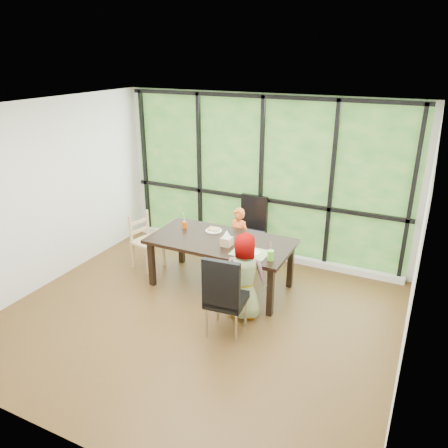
{
  "coord_description": "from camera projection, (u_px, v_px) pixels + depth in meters",
  "views": [
    {
      "loc": [
        2.47,
        -4.31,
        3.3
      ],
      "look_at": [
        0.0,
        0.79,
        1.05
      ],
      "focal_mm": 35.11,
      "sensor_mm": 36.0,
      "label": 1
    }
  ],
  "objects": [
    {
      "name": "ground",
      "position": [
        198.0,
        317.0,
        5.82
      ],
      "size": [
        5.0,
        5.0,
        0.0
      ],
      "primitive_type": "plane",
      "color": "black",
      "rests_on": "ground"
    },
    {
      "name": "back_wall",
      "position": [
        262.0,
        178.0,
        7.21
      ],
      "size": [
        5.0,
        0.0,
        5.0
      ],
      "primitive_type": "plane",
      "rotation": [
        1.57,
        0.0,
        0.0
      ],
      "color": "silver",
      "rests_on": "ground"
    },
    {
      "name": "foliage_backdrop",
      "position": [
        262.0,
        178.0,
        7.19
      ],
      "size": [
        4.8,
        0.02,
        2.65
      ],
      "primitive_type": "cube",
      "color": "#224E1F",
      "rests_on": "back_wall"
    },
    {
      "name": "window_mullions",
      "position": [
        261.0,
        179.0,
        7.16
      ],
      "size": [
        4.8,
        0.06,
        2.65
      ],
      "primitive_type": null,
      "color": "black",
      "rests_on": "back_wall"
    },
    {
      "name": "window_sill",
      "position": [
        258.0,
        252.0,
        7.61
      ],
      "size": [
        4.8,
        0.12,
        0.1
      ],
      "primitive_type": "cube",
      "color": "silver",
      "rests_on": "ground"
    },
    {
      "name": "dining_table",
      "position": [
        221.0,
        263.0,
        6.47
      ],
      "size": [
        2.1,
        1.11,
        0.75
      ],
      "primitive_type": "cube",
      "rotation": [
        0.0,
        0.0,
        0.03
      ],
      "color": "black",
      "rests_on": "ground"
    },
    {
      "name": "chair_window_leather",
      "position": [
        249.0,
        230.0,
        7.25
      ],
      "size": [
        0.46,
        0.46,
        1.08
      ],
      "primitive_type": "cube",
      "rotation": [
        0.0,
        0.0,
        -0.01
      ],
      "color": "black",
      "rests_on": "ground"
    },
    {
      "name": "chair_interior_leather",
      "position": [
        227.0,
        294.0,
        5.33
      ],
      "size": [
        0.51,
        0.51,
        1.08
      ],
      "primitive_type": "cube",
      "rotation": [
        0.0,
        0.0,
        3.25
      ],
      "color": "black",
      "rests_on": "ground"
    },
    {
      "name": "chair_end_beech",
      "position": [
        148.0,
        242.0,
        7.02
      ],
      "size": [
        0.47,
        0.49,
        0.9
      ],
      "primitive_type": "cube",
      "rotation": [
        0.0,
        0.0,
        1.37
      ],
      "color": "tan",
      "rests_on": "ground"
    },
    {
      "name": "child_toddler",
      "position": [
        238.0,
        239.0,
        6.95
      ],
      "size": [
        0.42,
        0.33,
        1.03
      ],
      "primitive_type": "imported",
      "rotation": [
        0.0,
        0.0,
        -0.23
      ],
      "color": "#DC5821",
      "rests_on": "ground"
    },
    {
      "name": "child_older",
      "position": [
        243.0,
        276.0,
        5.65
      ],
      "size": [
        0.65,
        0.51,
        1.18
      ],
      "primitive_type": "imported",
      "rotation": [
        0.0,
        0.0,
        3.4
      ],
      "color": "slate",
      "rests_on": "ground"
    },
    {
      "name": "placemat",
      "position": [
        250.0,
        253.0,
        5.92
      ],
      "size": [
        0.49,
        0.36,
        0.01
      ],
      "primitive_type": "cube",
      "color": "tan",
      "rests_on": "dining_table"
    },
    {
      "name": "plate_far",
      "position": [
        214.0,
        231.0,
        6.64
      ],
      "size": [
        0.25,
        0.25,
        0.02
      ],
      "primitive_type": "cylinder",
      "color": "white",
      "rests_on": "dining_table"
    },
    {
      "name": "plate_near",
      "position": [
        252.0,
        252.0,
        5.93
      ],
      "size": [
        0.22,
        0.22,
        0.01
      ],
      "primitive_type": "cylinder",
      "color": "white",
      "rests_on": "dining_table"
    },
    {
      "name": "orange_cup",
      "position": [
        185.0,
        225.0,
        6.74
      ],
      "size": [
        0.07,
        0.07,
        0.11
      ],
      "primitive_type": "cylinder",
      "color": "#D74500",
      "rests_on": "dining_table"
    },
    {
      "name": "green_cup",
      "position": [
        271.0,
        255.0,
        5.69
      ],
      "size": [
        0.09,
        0.09,
        0.14
      ],
      "primitive_type": "cylinder",
      "color": "#67D036",
      "rests_on": "dining_table"
    },
    {
      "name": "tissue_box",
      "position": [
        227.0,
        242.0,
        6.13
      ],
      "size": [
        0.14,
        0.14,
        0.12
      ],
      "primitive_type": "cube",
      "color": "tan",
      "rests_on": "dining_table"
    },
    {
      "name": "crepe_rolls_far",
      "position": [
        214.0,
        229.0,
        6.63
      ],
      "size": [
        0.2,
        0.12,
        0.04
      ],
      "primitive_type": null,
      "color": "tan",
      "rests_on": "plate_far"
    },
    {
      "name": "crepe_rolls_near",
      "position": [
        252.0,
        251.0,
        5.92
      ],
      "size": [
        0.05,
        0.12,
        0.04
      ],
      "primitive_type": null,
      "color": "tan",
      "rests_on": "plate_near"
    },
    {
      "name": "straw_white",
      "position": [
        184.0,
        219.0,
        6.7
      ],
      "size": [
        0.01,
        0.04,
        0.2
      ],
      "primitive_type": "cylinder",
      "rotation": [
        0.14,
        0.0,
        0.0
      ],
      "color": "white",
      "rests_on": "orange_cup"
    },
    {
      "name": "straw_pink",
      "position": [
        271.0,
        248.0,
        5.65
      ],
      "size": [
        0.01,
        0.04,
        0.2
      ],
      "primitive_type": "cylinder",
      "rotation": [
        0.14,
        0.0,
        0.0
      ],
      "color": "pink",
      "rests_on": "green_cup"
    },
    {
      "name": "tissue",
      "position": [
        227.0,
        234.0,
        6.08
      ],
      "size": [
        0.12,
        0.12,
        0.11
      ],
      "primitive_type": "cone",
      "color": "white",
      "rests_on": "tissue_box"
    }
  ]
}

